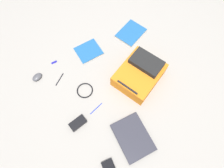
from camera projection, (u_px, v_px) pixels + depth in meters
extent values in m
plane|color=gray|center=(116.00, 84.00, 1.69)|extent=(3.88, 3.88, 0.00)
cube|color=orange|center=(139.00, 75.00, 1.65)|extent=(0.41, 0.47, 0.14)
cube|color=black|center=(147.00, 62.00, 1.60)|extent=(0.30, 0.22, 0.05)
cylinder|color=black|center=(127.00, 87.00, 1.52)|extent=(0.20, 0.06, 0.02)
cube|color=#24242C|center=(133.00, 137.00, 1.49)|extent=(0.39, 0.33, 0.02)
cube|color=#2D2D38|center=(133.00, 137.00, 1.48)|extent=(0.39, 0.32, 0.01)
cube|color=silver|center=(131.00, 33.00, 1.92)|extent=(0.25, 0.30, 0.02)
cube|color=#1E5999|center=(131.00, 32.00, 1.91)|extent=(0.26, 0.31, 0.00)
cube|color=silver|center=(89.00, 51.00, 1.83)|extent=(0.24, 0.26, 0.01)
cube|color=#1E5999|center=(88.00, 51.00, 1.82)|extent=(0.25, 0.27, 0.00)
ellipsoid|color=#4C4C51|center=(37.00, 77.00, 1.70)|extent=(0.08, 0.11, 0.04)
torus|color=black|center=(85.00, 90.00, 1.66)|extent=(0.15, 0.15, 0.01)
cube|color=black|center=(78.00, 123.00, 1.53)|extent=(0.08, 0.14, 0.03)
cylinder|color=#1933B2|center=(96.00, 109.00, 1.60)|extent=(0.02, 0.14, 0.01)
cylinder|color=black|center=(59.00, 79.00, 1.71)|extent=(0.07, 0.13, 0.01)
cube|color=black|center=(108.00, 166.00, 1.40)|extent=(0.11, 0.11, 0.03)
cube|color=#191999|center=(54.00, 62.00, 1.78)|extent=(0.03, 0.06, 0.01)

